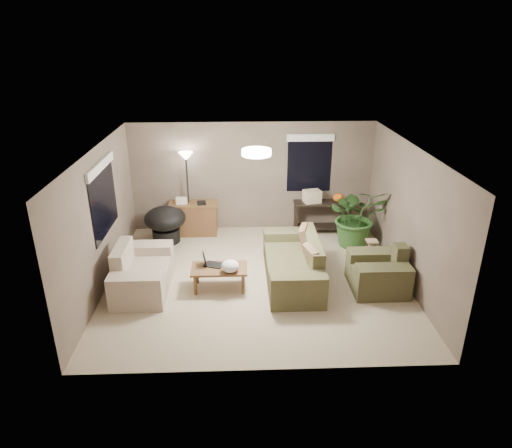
{
  "coord_description": "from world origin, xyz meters",
  "views": [
    {
      "loc": [
        -0.3,
        -7.51,
        4.3
      ],
      "look_at": [
        0.0,
        0.2,
        1.05
      ],
      "focal_mm": 32.0,
      "sensor_mm": 36.0,
      "label": 1
    }
  ],
  "objects_px": {
    "loveseat": "(141,274)",
    "desk": "(194,218)",
    "houseplant": "(356,223)",
    "armchair": "(379,273)",
    "main_sofa": "(294,265)",
    "console_table": "(322,215)",
    "coffee_table": "(219,271)",
    "cat_scratching_post": "(371,253)",
    "floor_lamp": "(186,166)",
    "papasan_chair": "(165,222)"
  },
  "relations": [
    {
      "from": "desk",
      "to": "cat_scratching_post",
      "type": "bearing_deg",
      "value": -23.76
    },
    {
      "from": "console_table",
      "to": "floor_lamp",
      "type": "relative_size",
      "value": 0.68
    },
    {
      "from": "main_sofa",
      "to": "armchair",
      "type": "height_order",
      "value": "same"
    },
    {
      "from": "main_sofa",
      "to": "papasan_chair",
      "type": "bearing_deg",
      "value": 145.91
    },
    {
      "from": "coffee_table",
      "to": "cat_scratching_post",
      "type": "bearing_deg",
      "value": 16.12
    },
    {
      "from": "loveseat",
      "to": "houseplant",
      "type": "xyz_separation_m",
      "value": [
        4.29,
        1.66,
        0.23
      ]
    },
    {
      "from": "armchair",
      "to": "cat_scratching_post",
      "type": "xyz_separation_m",
      "value": [
        0.13,
        0.96,
        -0.08
      ]
    },
    {
      "from": "coffee_table",
      "to": "cat_scratching_post",
      "type": "height_order",
      "value": "cat_scratching_post"
    },
    {
      "from": "armchair",
      "to": "cat_scratching_post",
      "type": "height_order",
      "value": "armchair"
    },
    {
      "from": "console_table",
      "to": "cat_scratching_post",
      "type": "xyz_separation_m",
      "value": [
        0.72,
        -1.57,
        -0.22
      ]
    },
    {
      "from": "main_sofa",
      "to": "console_table",
      "type": "distance_m",
      "value": 2.33
    },
    {
      "from": "coffee_table",
      "to": "houseplant",
      "type": "bearing_deg",
      "value": 30.92
    },
    {
      "from": "loveseat",
      "to": "armchair",
      "type": "height_order",
      "value": "same"
    },
    {
      "from": "cat_scratching_post",
      "to": "floor_lamp",
      "type": "bearing_deg",
      "value": 156.35
    },
    {
      "from": "papasan_chair",
      "to": "floor_lamp",
      "type": "relative_size",
      "value": 0.51
    },
    {
      "from": "papasan_chair",
      "to": "houseplant",
      "type": "height_order",
      "value": "houseplant"
    },
    {
      "from": "main_sofa",
      "to": "armchair",
      "type": "relative_size",
      "value": 2.2
    },
    {
      "from": "main_sofa",
      "to": "console_table",
      "type": "xyz_separation_m",
      "value": [
        0.88,
        2.15,
        0.14
      ]
    },
    {
      "from": "papasan_chair",
      "to": "floor_lamp",
      "type": "xyz_separation_m",
      "value": [
        0.48,
        0.44,
        1.13
      ]
    },
    {
      "from": "papasan_chair",
      "to": "coffee_table",
      "type": "bearing_deg",
      "value": -58.84
    },
    {
      "from": "loveseat",
      "to": "desk",
      "type": "height_order",
      "value": "loveseat"
    },
    {
      "from": "papasan_chair",
      "to": "houseplant",
      "type": "xyz_separation_m",
      "value": [
        4.13,
        -0.34,
        0.06
      ]
    },
    {
      "from": "loveseat",
      "to": "desk",
      "type": "distance_m",
      "value": 2.53
    },
    {
      "from": "papasan_chair",
      "to": "cat_scratching_post",
      "type": "distance_m",
      "value": 4.42
    },
    {
      "from": "main_sofa",
      "to": "console_table",
      "type": "bearing_deg",
      "value": 67.7
    },
    {
      "from": "armchair",
      "to": "console_table",
      "type": "xyz_separation_m",
      "value": [
        -0.6,
        2.53,
        0.14
      ]
    },
    {
      "from": "armchair",
      "to": "desk",
      "type": "bearing_deg",
      "value": 143.92
    },
    {
      "from": "armchair",
      "to": "desk",
      "type": "relative_size",
      "value": 0.91
    },
    {
      "from": "console_table",
      "to": "papasan_chair",
      "type": "bearing_deg",
      "value": -174.1
    },
    {
      "from": "loveseat",
      "to": "floor_lamp",
      "type": "xyz_separation_m",
      "value": [
        0.64,
        2.45,
        1.3
      ]
    },
    {
      "from": "loveseat",
      "to": "desk",
      "type": "relative_size",
      "value": 1.45
    },
    {
      "from": "desk",
      "to": "floor_lamp",
      "type": "xyz_separation_m",
      "value": [
        -0.1,
        0.04,
        1.22
      ]
    },
    {
      "from": "armchair",
      "to": "coffee_table",
      "type": "height_order",
      "value": "armchair"
    },
    {
      "from": "armchair",
      "to": "houseplant",
      "type": "height_order",
      "value": "houseplant"
    },
    {
      "from": "cat_scratching_post",
      "to": "main_sofa",
      "type": "bearing_deg",
      "value": -160.1
    },
    {
      "from": "main_sofa",
      "to": "houseplant",
      "type": "height_order",
      "value": "houseplant"
    },
    {
      "from": "desk",
      "to": "houseplant",
      "type": "bearing_deg",
      "value": -11.95
    },
    {
      "from": "floor_lamp",
      "to": "houseplant",
      "type": "distance_m",
      "value": 3.88
    },
    {
      "from": "papasan_chair",
      "to": "floor_lamp",
      "type": "height_order",
      "value": "floor_lamp"
    },
    {
      "from": "papasan_chair",
      "to": "houseplant",
      "type": "bearing_deg",
      "value": -4.77
    },
    {
      "from": "loveseat",
      "to": "houseplant",
      "type": "bearing_deg",
      "value": 21.22
    },
    {
      "from": "main_sofa",
      "to": "floor_lamp",
      "type": "distance_m",
      "value": 3.36
    },
    {
      "from": "floor_lamp",
      "to": "houseplant",
      "type": "relative_size",
      "value": 1.41
    },
    {
      "from": "armchair",
      "to": "houseplant",
      "type": "distance_m",
      "value": 1.84
    },
    {
      "from": "papasan_chair",
      "to": "armchair",
      "type": "bearing_deg",
      "value": -27.77
    },
    {
      "from": "main_sofa",
      "to": "floor_lamp",
      "type": "bearing_deg",
      "value": 134.06
    },
    {
      "from": "coffee_table",
      "to": "desk",
      "type": "height_order",
      "value": "desk"
    },
    {
      "from": "main_sofa",
      "to": "coffee_table",
      "type": "distance_m",
      "value": 1.42
    },
    {
      "from": "main_sofa",
      "to": "desk",
      "type": "bearing_deg",
      "value": 133.16
    },
    {
      "from": "console_table",
      "to": "houseplant",
      "type": "distance_m",
      "value": 0.94
    }
  ]
}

